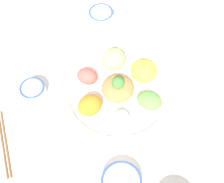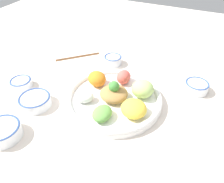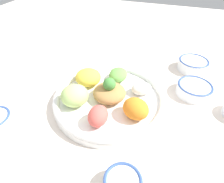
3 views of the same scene
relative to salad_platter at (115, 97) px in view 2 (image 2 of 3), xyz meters
The scene contains 9 objects.
ground_plane 0.04m from the salad_platter, 120.60° to the left, with size 2.40×2.40×0.00m, color silver.
salad_platter is the anchor object (origin of this frame).
sauce_bowl_red 0.29m from the salad_platter, 117.85° to the left, with size 0.11×0.11×0.04m.
rice_bowl_blue 0.39m from the salad_platter, 100.80° to the left, with size 0.08×0.08×0.03m.
sauce_bowl_dark 0.39m from the salad_platter, 139.55° to the left, with size 0.11×0.11×0.04m.
rice_bowl_plain 0.27m from the salad_platter, 26.63° to the left, with size 0.08×0.08×0.04m.
sauce_bowl_far 0.33m from the salad_platter, 53.01° to the right, with size 0.09×0.09×0.04m.
chopsticks_pair_near 0.38m from the salad_platter, 53.24° to the left, with size 0.16×0.17×0.01m.
serving_spoon_main 0.25m from the salad_platter, 159.71° to the right, with size 0.03×0.13×0.01m.
Camera 2 is at (-0.55, -0.27, 0.55)m, focal length 35.00 mm.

